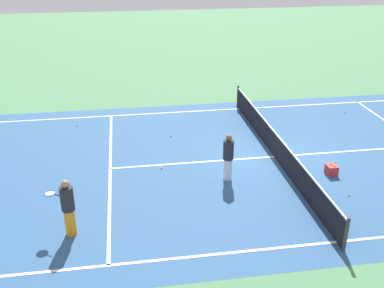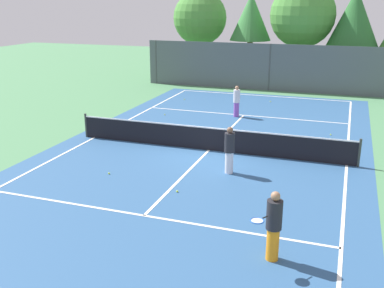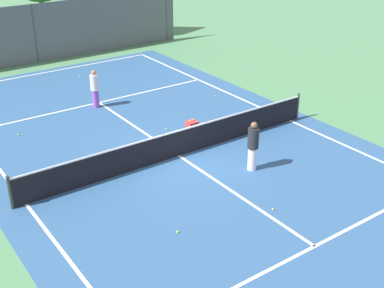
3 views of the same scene
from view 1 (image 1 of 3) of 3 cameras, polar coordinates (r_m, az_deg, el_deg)
ground_plane at (r=17.87m, az=10.51°, el=-1.62°), size 80.00×80.00×0.00m
court_surface at (r=17.87m, az=10.51°, el=-1.62°), size 13.00×25.00×0.01m
tennis_net at (r=17.66m, az=10.63°, el=-0.14°), size 11.90×0.10×1.10m
player_1 at (r=13.22m, az=-15.61°, el=-7.77°), size 0.73×0.92×1.78m
player_2 at (r=15.63m, az=4.65°, el=-1.66°), size 0.37×0.37×1.73m
ball_crate at (r=17.00m, az=17.42°, el=-3.17°), size 0.40×0.38×0.43m
tennis_ball_0 at (r=21.11m, az=-14.50°, el=2.31°), size 0.07×0.07×0.07m
tennis_ball_1 at (r=16.71m, az=-3.90°, el=-3.08°), size 0.07×0.07×0.07m
tennis_ball_4 at (r=15.89m, az=19.46°, el=-6.17°), size 0.07×0.07×0.07m
tennis_ball_5 at (r=17.97m, az=17.85°, el=-2.20°), size 0.07×0.07×0.07m
tennis_ball_6 at (r=23.25m, az=19.01°, el=3.83°), size 0.07×0.07×0.07m
tennis_ball_7 at (r=19.37m, az=-2.71°, el=1.05°), size 0.07×0.07×0.07m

